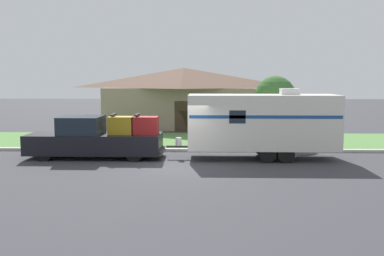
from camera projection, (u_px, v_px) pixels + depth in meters
ground_plane at (178, 167)px, 17.78m from camera, size 120.00×120.00×0.00m
curb_strip at (183, 150)px, 21.49m from camera, size 80.00×0.30×0.14m
lawn_strip at (186, 141)px, 25.12m from camera, size 80.00×7.00×0.03m
house_across_street at (184, 96)px, 32.61m from camera, size 12.15×6.98×4.46m
pickup_truck at (96, 139)px, 19.67m from camera, size 6.22×1.98×2.03m
travel_trailer at (262, 122)px, 19.33m from camera, size 7.69×2.21×3.20m
mailbox at (262, 130)px, 21.91m from camera, size 0.48×0.20×1.32m
tree_in_yard at (275, 96)px, 23.93m from camera, size 2.26×2.26×3.80m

